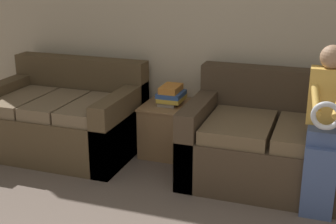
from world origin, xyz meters
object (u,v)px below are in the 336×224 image
(couch_side, at_px, (65,119))
(side_shelf, at_px, (170,128))
(couch_main, at_px, (309,148))
(child_left_seated, at_px, (325,124))
(book_stack, at_px, (171,95))

(couch_side, distance_m, side_shelf, 1.01)
(couch_main, distance_m, child_left_seated, 0.54)
(couch_main, bearing_deg, side_shelf, 169.30)
(couch_main, xyz_separation_m, couch_side, (-2.24, -0.02, -0.00))
(child_left_seated, height_order, side_shelf, child_left_seated)
(couch_main, distance_m, couch_side, 2.24)
(book_stack, bearing_deg, child_left_seated, -25.17)
(couch_main, distance_m, side_shelf, 1.29)
(couch_main, xyz_separation_m, book_stack, (-1.26, 0.24, 0.26))
(side_shelf, bearing_deg, couch_main, -10.70)
(couch_side, xyz_separation_m, side_shelf, (0.97, 0.26, -0.06))
(couch_main, height_order, couch_side, couch_main)
(couch_side, xyz_separation_m, book_stack, (0.98, 0.26, 0.26))
(couch_main, bearing_deg, couch_side, -179.47)
(child_left_seated, bearing_deg, book_stack, 154.83)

